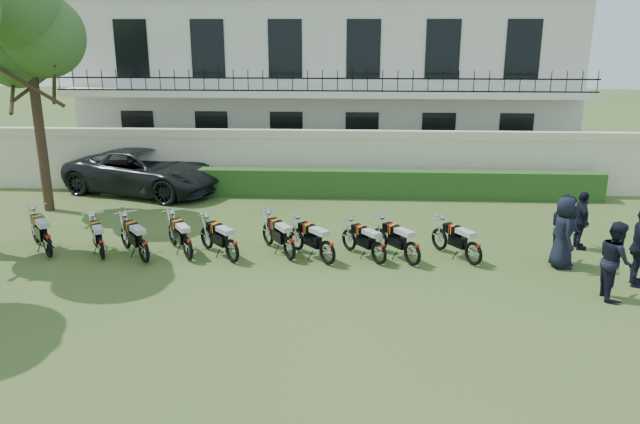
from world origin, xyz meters
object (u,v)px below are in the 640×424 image
(motorcycle_0, at_px, (47,239))
(motorcycle_1, at_px, (101,243))
(motorcycle_5, at_px, (289,243))
(suv, at_px, (144,171))
(officer_2, at_px, (640,247))
(motorcycle_8, at_px, (413,248))
(motorcycle_4, at_px, (232,245))
(officer_5, at_px, (581,220))
(officer_3, at_px, (563,232))
(motorcycle_3, at_px, (188,243))
(tree_west_near, at_px, (28,27))
(officer_4, at_px, (565,229))
(motorcycle_9, at_px, (474,248))
(officer_1, at_px, (615,260))
(motorcycle_2, at_px, (144,245))
(motorcycle_7, at_px, (379,248))
(motorcycle_6, at_px, (327,247))

(motorcycle_0, xyz_separation_m, motorcycle_1, (1.45, -0.04, -0.08))
(motorcycle_5, bearing_deg, suv, 99.70)
(officer_2, bearing_deg, suv, 78.01)
(motorcycle_1, height_order, motorcycle_8, motorcycle_8)
(officer_2, bearing_deg, motorcycle_4, 101.45)
(motorcycle_0, relative_size, officer_5, 1.06)
(suv, height_order, officer_3, officer_3)
(officer_2, bearing_deg, motorcycle_0, 102.94)
(motorcycle_1, bearing_deg, motorcycle_3, -29.07)
(tree_west_near, bearing_deg, officer_4, -14.50)
(motorcycle_1, height_order, motorcycle_9, motorcycle_9)
(officer_1, bearing_deg, motorcycle_5, 79.25)
(motorcycle_2, distance_m, motorcycle_9, 8.48)
(motorcycle_2, xyz_separation_m, suv, (-2.30, 7.18, 0.31))
(motorcycle_2, height_order, officer_3, officer_3)
(motorcycle_4, height_order, officer_5, officer_5)
(motorcycle_1, relative_size, motorcycle_4, 1.06)
(tree_west_near, distance_m, motorcycle_5, 10.93)
(motorcycle_1, relative_size, officer_5, 0.99)
(officer_3, height_order, officer_4, officer_3)
(motorcycle_4, relative_size, motorcycle_7, 0.99)
(suv, xyz_separation_m, officer_3, (12.99, -6.82, 0.11))
(officer_1, distance_m, officer_3, 1.95)
(motorcycle_4, distance_m, officer_1, 9.13)
(motorcycle_2, bearing_deg, officer_3, -36.63)
(officer_3, bearing_deg, motorcycle_7, 92.29)
(motorcycle_7, height_order, officer_3, officer_3)
(officer_2, xyz_separation_m, officer_5, (-0.47, 2.55, -0.15))
(motorcycle_6, xyz_separation_m, officer_2, (7.35, -0.93, 0.46))
(motorcycle_4, bearing_deg, motorcycle_2, 142.35)
(motorcycle_1, relative_size, officer_2, 0.84)
(motorcycle_6, height_order, officer_2, officer_2)
(tree_west_near, distance_m, officer_2, 18.39)
(motorcycle_3, relative_size, motorcycle_9, 1.02)
(motorcycle_2, bearing_deg, motorcycle_5, -32.06)
(motorcycle_0, relative_size, motorcycle_4, 1.13)
(motorcycle_4, height_order, suv, suv)
(motorcycle_7, distance_m, officer_4, 4.82)
(motorcycle_1, xyz_separation_m, suv, (-1.09, 6.96, 0.36))
(motorcycle_3, bearing_deg, motorcycle_5, -28.98)
(motorcycle_0, height_order, motorcycle_7, motorcycle_0)
(officer_2, height_order, officer_3, officer_2)
(motorcycle_6, xyz_separation_m, officer_3, (5.95, 0.22, 0.42))
(motorcycle_5, height_order, officer_5, officer_5)
(officer_4, bearing_deg, officer_1, -179.32)
(tree_west_near, distance_m, officer_3, 16.80)
(motorcycle_1, distance_m, motorcycle_5, 4.94)
(motorcycle_0, xyz_separation_m, motorcycle_4, (4.93, -0.09, -0.04))
(motorcycle_4, bearing_deg, motorcycle_3, 133.17)
(tree_west_near, distance_m, motorcycle_8, 13.62)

